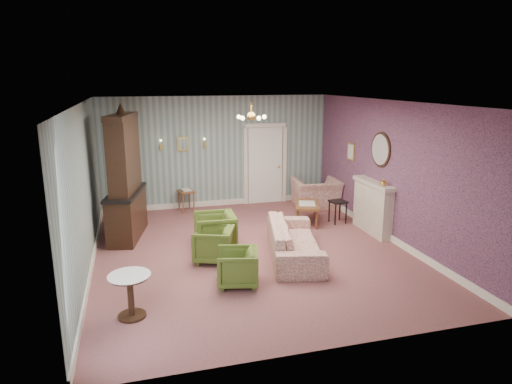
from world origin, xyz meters
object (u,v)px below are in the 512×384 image
object	(u,v)px
dresser	(124,174)
coffee_table	(307,213)
fireplace	(373,207)
side_table_black	(338,212)
olive_chair_b	(214,243)
sofa_chintz	(295,235)
pedestal_table	(131,296)
olive_chair_c	(215,229)
wingback_chair	(317,189)
olive_chair_a	(237,266)

from	to	relation	value
dresser	coffee_table	size ratio (longest dim) A/B	2.92
fireplace	side_table_black	size ratio (longest dim) A/B	2.59
olive_chair_b	dresser	distance (m)	2.60
sofa_chintz	pedestal_table	xyz separation A→B (m)	(-3.03, -1.53, -0.12)
sofa_chintz	olive_chair_c	bearing A→B (deg)	71.97
olive_chair_c	fireplace	size ratio (longest dim) A/B	0.57
wingback_chair	pedestal_table	world-z (taller)	wingback_chair
sofa_chintz	wingback_chair	world-z (taller)	wingback_chair
olive_chair_c	coffee_table	bearing A→B (deg)	116.33
olive_chair_a	pedestal_table	bearing A→B (deg)	-56.65
olive_chair_c	side_table_black	bearing A→B (deg)	108.71
olive_chair_a	coffee_table	distance (m)	3.61
wingback_chair	side_table_black	distance (m)	1.36
olive_chair_b	side_table_black	distance (m)	3.57
pedestal_table	olive_chair_c	bearing A→B (deg)	55.13
wingback_chair	coffee_table	xyz separation A→B (m)	(-0.74, -1.19, -0.27)
olive_chair_a	wingback_chair	world-z (taller)	wingback_chair
olive_chair_a	coffee_table	size ratio (longest dim) A/B	0.70
olive_chair_a	sofa_chintz	bearing A→B (deg)	137.22
coffee_table	side_table_black	world-z (taller)	side_table_black
fireplace	wingback_chair	bearing A→B (deg)	100.76
dresser	wingback_chair	bearing A→B (deg)	24.56
dresser	coffee_table	bearing A→B (deg)	10.24
fireplace	dresser	bearing A→B (deg)	167.72
wingback_chair	coffee_table	world-z (taller)	wingback_chair
olive_chair_b	sofa_chintz	size ratio (longest dim) A/B	0.31
olive_chair_c	coffee_table	world-z (taller)	olive_chair_c
coffee_table	pedestal_table	world-z (taller)	pedestal_table
olive_chair_b	dresser	xyz separation A→B (m)	(-1.55, 1.81, 1.04)
olive_chair_b	olive_chair_c	world-z (taller)	olive_chair_c
coffee_table	dresser	bearing A→B (deg)	177.81
side_table_black	sofa_chintz	bearing A→B (deg)	-135.04
sofa_chintz	dresser	size ratio (longest dim) A/B	0.81
sofa_chintz	fireplace	bearing A→B (deg)	-54.52
dresser	pedestal_table	size ratio (longest dim) A/B	4.25
olive_chair_a	side_table_black	world-z (taller)	olive_chair_a
dresser	fireplace	distance (m)	5.40
olive_chair_a	olive_chair_b	xyz separation A→B (m)	(-0.19, 1.11, 0.02)
wingback_chair	olive_chair_b	bearing A→B (deg)	48.01
dresser	coffee_table	distance (m)	4.22
olive_chair_a	wingback_chair	bearing A→B (deg)	155.32
wingback_chair	fireplace	world-z (taller)	fireplace
sofa_chintz	side_table_black	xyz separation A→B (m)	(1.71, 1.71, -0.17)
olive_chair_b	pedestal_table	distance (m)	2.30
olive_chair_b	wingback_chair	size ratio (longest dim) A/B	0.61
sofa_chintz	pedestal_table	distance (m)	3.39
wingback_chair	coffee_table	size ratio (longest dim) A/B	1.23
coffee_table	pedestal_table	xyz separation A→B (m)	(-4.02, -3.39, 0.08)
olive_chair_c	pedestal_table	distance (m)	2.88
olive_chair_a	coffee_table	world-z (taller)	olive_chair_a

